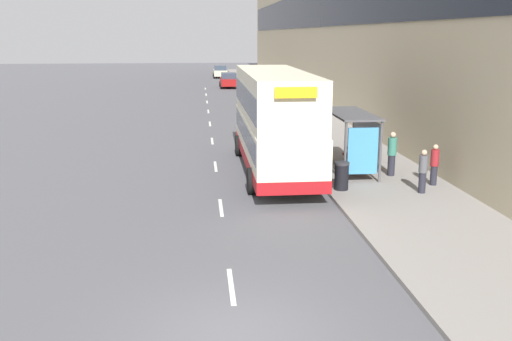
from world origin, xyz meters
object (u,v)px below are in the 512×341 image
Objects in this scene: car_0 at (229,80)px; litter_bin at (342,176)px; pedestrian_3 at (392,153)px; double_decker_bus_near at (274,120)px; pedestrian_at_shelter at (423,171)px; car_1 at (220,72)px; pedestrian_1 at (359,137)px; bus_shelter at (356,132)px; pedestrian_4 at (313,141)px; pedestrian_2 at (434,164)px.

car_0 reaches higher than litter_bin.
litter_bin is (-2.56, -1.94, -0.40)m from pedestrian_3.
double_decker_bus_near reaches higher than pedestrian_at_shelter.
pedestrian_3 is (4.50, -41.58, 0.23)m from car_0.
litter_bin is at bearing -59.39° from double_decker_bus_near.
pedestrian_1 is (4.59, -52.67, 0.20)m from car_1.
car_0 is (-3.17, 40.93, -1.05)m from bus_shelter.
pedestrian_1 is (4.36, 2.42, -1.26)m from double_decker_bus_near.
pedestrian_at_shelter is 6.26m from pedestrian_4.
pedestrian_1 is (-0.54, 6.65, 0.07)m from pedestrian_at_shelter.
pedestrian_1 is 5.79m from pedestrian_2.
litter_bin is (2.30, -58.60, -0.16)m from car_1.
pedestrian_1 is 6.36m from litter_bin.
bus_shelter reaches higher than car_1.
pedestrian_3 reaches higher than litter_bin.
pedestrian_3 is 3.23m from litter_bin.
pedestrian_at_shelter is 0.87× the size of pedestrian_4.
pedestrian_2 is 1.98m from pedestrian_3.
pedestrian_at_shelter reaches higher than pedestrian_2.
pedestrian_2 is at bearing -42.72° from bus_shelter.
pedestrian_at_shelter is (1.60, -3.32, -0.92)m from bus_shelter.
litter_bin is at bearing -88.33° from pedestrian_4.
pedestrian_4 is at bearing 91.67° from litter_bin.
pedestrian_3 reaches higher than pedestrian_2.
pedestrian_2 reaches higher than car_0.
double_decker_bus_near is at bearing -150.96° from pedestrian_1.
double_decker_bus_near is 55.11m from car_1.
pedestrian_4 is (-1.36, 2.20, -0.79)m from bus_shelter.
car_1 is at bearing 94.90° from pedestrian_3.
car_1 is 58.60m from pedestrian_2.
bus_shelter is at bearing 137.28° from pedestrian_2.
car_0 is at bearing 96.18° from pedestrian_3.
bus_shelter is 56.13m from car_1.
bus_shelter is 2.62× the size of pedestrian_at_shelter.
pedestrian_3 is (4.63, -1.57, -1.22)m from double_decker_bus_near.
bus_shelter is 2.42× the size of pedestrian_1.
double_decker_bus_near is at bearing 161.27° from pedestrian_3.
pedestrian_3 is at bearing 124.80° from pedestrian_2.
pedestrian_at_shelter is 6.68m from pedestrian_1.
bus_shelter reaches higher than pedestrian_3.
pedestrian_4 is 1.76× the size of litter_bin.
pedestrian_2 is (2.47, -2.28, -0.93)m from bus_shelter.
bus_shelter is 2.70m from pedestrian_4.
car_0 is 41.82m from pedestrian_3.
car_1 is (-3.53, 56.01, -1.05)m from bus_shelter.
double_decker_bus_near is at bearing 120.61° from litter_bin.
pedestrian_4 reaches higher than car_1.
pedestrian_1 is at bearing -85.02° from car_1.
pedestrian_4 is at bearing -87.33° from car_0.
double_decker_bus_near reaches higher than pedestrian_2.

